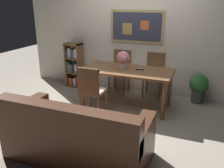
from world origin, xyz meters
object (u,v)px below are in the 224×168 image
at_px(dining_chair_near_left, 91,88).
at_px(dining_chair_far_left, 120,68).
at_px(dining_table, 126,74).
at_px(leather_couch, 76,137).
at_px(bookshelf, 75,67).
at_px(potted_ivy, 199,86).
at_px(flower_vase, 123,59).
at_px(dining_chair_far_right, 154,71).
at_px(tv_remote, 140,69).

bearing_deg(dining_chair_near_left, dining_chair_far_left, 89.55).
xyz_separation_m(dining_table, leather_couch, (-0.06, -1.80, -0.32)).
relative_size(bookshelf, potted_ivy, 1.76).
height_order(dining_chair_far_left, flower_vase, flower_vase).
bearing_deg(dining_chair_near_left, flower_vase, 68.13).
bearing_deg(dining_chair_far_right, flower_vase, -123.24).
bearing_deg(dining_chair_far_right, dining_table, -116.77).
xyz_separation_m(dining_chair_near_left, dining_chair_far_left, (0.01, 1.41, 0.00)).
height_order(potted_ivy, tv_remote, tv_remote).
height_order(dining_chair_far_right, flower_vase, flower_vase).
bearing_deg(leather_couch, dining_chair_far_left, 97.15).
bearing_deg(dining_chair_far_left, tv_remote, -47.26).
bearing_deg(dining_table, flower_vase, 151.23).
distance_m(dining_chair_far_right, leather_couch, 2.59).
height_order(dining_table, flower_vase, flower_vase).
height_order(dining_chair_near_left, dining_chair_far_left, same).
height_order(flower_vase, tv_remote, flower_vase).
distance_m(dining_chair_near_left, dining_chair_far_right, 1.63).
bearing_deg(potted_ivy, leather_couch, -118.28).
relative_size(bookshelf, tv_remote, 6.37).
height_order(bookshelf, potted_ivy, bookshelf).
distance_m(dining_table, flower_vase, 0.29).
distance_m(dining_chair_far_left, bookshelf, 1.11).
bearing_deg(potted_ivy, tv_remote, -148.96).
bearing_deg(bookshelf, dining_chair_far_right, 3.51).
bearing_deg(potted_ivy, dining_chair_far_left, 178.73).
height_order(dining_table, potted_ivy, dining_table).
height_order(bookshelf, flower_vase, flower_vase).
relative_size(dining_chair_far_right, flower_vase, 2.82).
bearing_deg(flower_vase, dining_chair_far_right, 56.76).
height_order(leather_couch, potted_ivy, leather_couch).
distance_m(dining_chair_far_right, flower_vase, 0.91).
relative_size(potted_ivy, tv_remote, 3.63).
xyz_separation_m(dining_table, tv_remote, (0.24, 0.05, 0.10)).
bearing_deg(leather_couch, potted_ivy, 61.72).
bearing_deg(dining_chair_far_left, potted_ivy, -1.27).
bearing_deg(dining_chair_near_left, tv_remote, 50.42).
relative_size(dining_chair_far_left, flower_vase, 2.82).
xyz_separation_m(potted_ivy, flower_vase, (-1.36, -0.63, 0.57)).
distance_m(dining_chair_far_left, potted_ivy, 1.66).
bearing_deg(flower_vase, dining_chair_far_left, 113.39).
height_order(dining_chair_far_left, tv_remote, dining_chair_far_left).
relative_size(dining_chair_far_right, dining_chair_far_left, 1.00).
distance_m(dining_chair_far_left, flower_vase, 0.81).
bearing_deg(potted_ivy, bookshelf, -179.03).
xyz_separation_m(dining_table, dining_chair_near_left, (-0.38, -0.70, -0.10)).
relative_size(dining_table, potted_ivy, 2.93).
xyz_separation_m(dining_chair_far_left, bookshelf, (-1.10, -0.08, -0.07)).
relative_size(dining_chair_near_left, dining_chair_far_right, 1.00).
bearing_deg(dining_table, dining_chair_near_left, -118.58).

